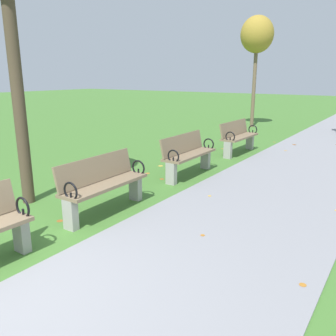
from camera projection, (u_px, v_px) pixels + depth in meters
name	position (u px, v px, depth m)	size (l,w,h in m)	color
park_bench_2	(103.00, 183.00, 5.54)	(0.50, 1.61, 0.90)	#7A664C
park_bench_3	(188.00, 154.00, 7.62)	(0.49, 1.60, 0.90)	#7A664C
park_bench_4	(238.00, 136.00, 9.82)	(0.51, 1.61, 0.90)	#7A664C
tree_2	(257.00, 36.00, 14.09)	(1.32, 1.32, 4.44)	brown
scattered_leaves	(254.00, 166.00, 8.50)	(4.57, 10.92, 0.02)	#93511E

